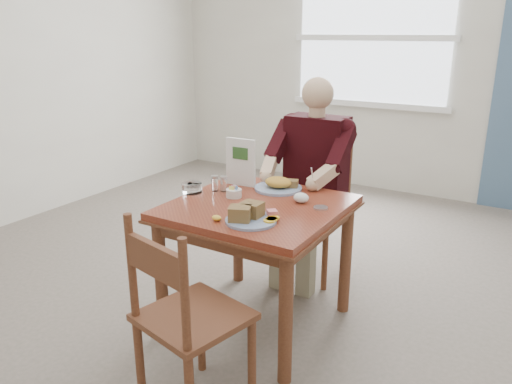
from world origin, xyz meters
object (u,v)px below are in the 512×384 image
Objects in this scene: chair_near at (185,318)px; far_plate at (279,185)px; chair_far at (316,208)px; diner at (312,165)px; table at (258,222)px; near_plate at (250,215)px.

far_plate is at bearing 96.84° from chair_near.
chair_far and chair_near have the same top height.
chair_near is at bearing -85.91° from diner.
diner is at bearing 86.88° from far_plate.
chair_near is 1.53m from diner.
chair_far is 0.59m from far_plate.
chair_far reaches higher than table.
chair_near is at bearing -82.26° from table.
chair_near is 0.69× the size of diner.
table is 0.97× the size of chair_far.
chair_near is at bearing -83.16° from far_plate.
table is at bearing -90.00° from diner.
chair_far is 1.59m from chair_near.
near_plate is at bearing -67.66° from table.
chair_near is 0.62m from near_plate.
near_plate is (0.10, -0.96, -0.03)m from diner.
diner reaches higher than near_plate.
chair_far is at bearing 90.01° from diner.
diner is at bearing 96.14° from near_plate.
chair_far is at bearing 93.86° from chair_near.
chair_far is 2.99× the size of near_plate.
chair_far is at bearing 95.62° from near_plate.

